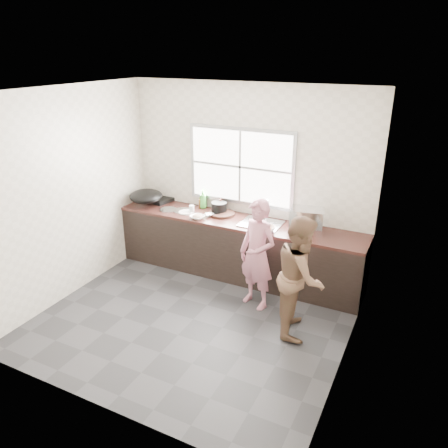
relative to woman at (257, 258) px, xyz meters
The scene contains 30 objects.
floor 1.10m from the woman, 129.89° to the right, with size 3.60×3.20×0.01m, color #2C2C2E.
ceiling 2.21m from the woman, 129.89° to the right, with size 3.60×3.20×0.01m, color silver.
wall_back 1.29m from the woman, 120.67° to the left, with size 3.60×0.01×2.70m, color beige.
wall_left 2.55m from the woman, 164.25° to the right, with size 0.01×3.20×2.70m, color beige.
wall_right 1.57m from the woman, 28.09° to the right, with size 0.01×3.20×2.70m, color beige.
wall_front 2.44m from the woman, 103.77° to the right, with size 3.60×0.01×2.70m, color beige.
cabinet 0.88m from the woman, 131.74° to the left, with size 3.60×0.62×0.82m, color black.
countertop 0.85m from the woman, 131.74° to the left, with size 3.60×0.64×0.04m, color #331915.
sink 0.69m from the woman, 108.33° to the left, with size 0.55×0.45×0.02m, color silver.
faucet 0.92m from the woman, 104.08° to the left, with size 0.02×0.02×0.30m, color silver.
window_frame 1.44m from the woman, 125.41° to the left, with size 1.60×0.05×1.10m, color #9EA0A5.
window_glazing 1.42m from the woman, 126.15° to the left, with size 1.50×0.01×1.00m, color white.
woman is the anchor object (origin of this frame).
person_side 0.71m from the woman, 24.02° to the right, with size 0.69×0.54×1.43m, color brown.
cutting_board 1.12m from the woman, 140.21° to the left, with size 0.37×0.37×0.04m, color black.
cleaver 1.14m from the woman, 147.82° to the left, with size 0.20×0.10×0.01m, color #A9ACAF.
bowl_mince 1.18m from the woman, 159.18° to the left, with size 0.20×0.20×0.05m, color white.
bowl_crabs 0.47m from the woman, 97.12° to the left, with size 0.19×0.19×0.06m, color white.
bowl_held 0.50m from the woman, 112.07° to the left, with size 0.18×0.18×0.06m, color white.
black_pot 1.23m from the woman, 140.50° to the left, with size 0.23×0.23×0.16m, color black.
plate_food 1.48m from the woman, 158.02° to the left, with size 0.21×0.21×0.02m, color white.
bottle_green 1.54m from the woman, 145.65° to the left, with size 0.11×0.11×0.29m, color green.
bottle_brown_tall 1.55m from the woman, 145.81° to the left, with size 0.09×0.09×0.20m, color #442D11.
bottle_brown_short 1.30m from the woman, 137.94° to the left, with size 0.13×0.13×0.17m, color #431A10.
glass_jar 1.44m from the woman, 155.15° to the left, with size 0.08×0.08×0.11m, color silver.
burner 2.18m from the woman, 157.51° to the left, with size 0.36×0.36×0.05m, color black.
wok 2.16m from the woman, 165.13° to the left, with size 0.50×0.50×0.19m, color black.
dish_rack 0.84m from the woman, 56.92° to the left, with size 0.43×0.30×0.32m, color silver.
pot_lid_left 1.76m from the woman, 162.19° to the left, with size 0.25×0.25×0.01m, color silver.
pot_lid_right 1.57m from the woman, 157.92° to the left, with size 0.27×0.27×0.01m, color silver.
Camera 1 is at (2.36, -3.90, 3.11)m, focal length 35.00 mm.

